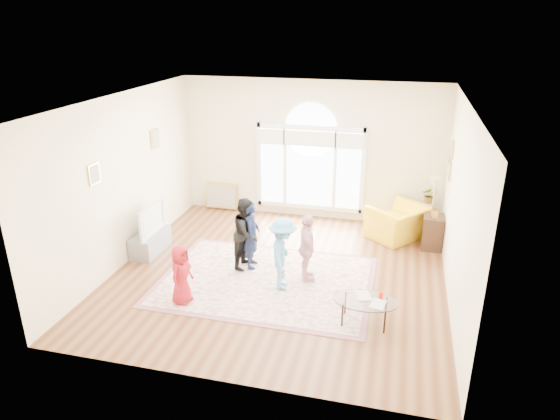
% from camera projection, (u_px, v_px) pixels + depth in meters
% --- Properties ---
extents(ground, '(6.00, 6.00, 0.00)m').
position_uv_depth(ground, '(279.00, 274.00, 9.27)').
color(ground, '#542C16').
rests_on(ground, ground).
extents(room_shell, '(6.00, 6.00, 6.00)m').
position_uv_depth(room_shell, '(310.00, 154.00, 11.26)').
color(room_shell, beige).
rests_on(room_shell, ground).
extents(area_rug, '(3.60, 2.60, 0.02)m').
position_uv_depth(area_rug, '(266.00, 281.00, 9.03)').
color(area_rug, beige).
rests_on(area_rug, ground).
extents(rug_border, '(3.80, 2.80, 0.01)m').
position_uv_depth(rug_border, '(266.00, 281.00, 9.03)').
color(rug_border, '#925A64').
rests_on(rug_border, ground).
extents(tv_console, '(0.45, 1.00, 0.42)m').
position_uv_depth(tv_console, '(151.00, 242.00, 10.09)').
color(tv_console, gray).
rests_on(tv_console, ground).
extents(television, '(0.17, 1.05, 0.60)m').
position_uv_depth(television, '(148.00, 219.00, 9.90)').
color(television, black).
rests_on(television, tv_console).
extents(coffee_table, '(1.00, 0.64, 0.54)m').
position_uv_depth(coffee_table, '(365.00, 301.00, 7.66)').
color(coffee_table, silver).
rests_on(coffee_table, ground).
extents(armchair, '(1.48, 1.50, 0.73)m').
position_uv_depth(armchair, '(398.00, 222.00, 10.65)').
color(armchair, yellow).
rests_on(armchair, ground).
extents(side_cabinet, '(0.40, 0.50, 0.70)m').
position_uv_depth(side_cabinet, '(432.00, 232.00, 10.22)').
color(side_cabinet, black).
rests_on(side_cabinet, ground).
extents(floor_lamp, '(0.29, 0.29, 1.51)m').
position_uv_depth(floor_lamp, '(435.00, 189.00, 9.87)').
color(floor_lamp, black).
rests_on(floor_lamp, ground).
extents(plant_pedestal, '(0.20, 0.20, 0.70)m').
position_uv_depth(plant_pedestal, '(427.00, 218.00, 10.92)').
color(plant_pedestal, white).
rests_on(plant_pedestal, ground).
extents(potted_plant, '(0.34, 0.30, 0.37)m').
position_uv_depth(potted_plant, '(430.00, 195.00, 10.73)').
color(potted_plant, '#33722D').
rests_on(potted_plant, plant_pedestal).
extents(leaning_picture, '(0.80, 0.14, 0.62)m').
position_uv_depth(leaning_picture, '(222.00, 209.00, 12.38)').
color(leaning_picture, tan).
rests_on(leaning_picture, ground).
extents(child_red, '(0.39, 0.54, 1.02)m').
position_uv_depth(child_red, '(181.00, 274.00, 8.18)').
color(child_red, '#AB1725').
rests_on(child_red, area_rug).
extents(child_navy, '(0.39, 0.52, 1.31)m').
position_uv_depth(child_navy, '(251.00, 235.00, 9.30)').
color(child_navy, '#131B35').
rests_on(child_navy, area_rug).
extents(child_black, '(0.60, 0.72, 1.36)m').
position_uv_depth(child_black, '(247.00, 233.00, 9.31)').
color(child_black, black).
rests_on(child_black, area_rug).
extents(child_pink, '(0.50, 0.79, 1.25)m').
position_uv_depth(child_pink, '(307.00, 248.00, 8.84)').
color(child_pink, '#F7B1BC').
rests_on(child_pink, area_rug).
extents(child_blue, '(0.62, 0.91, 1.30)m').
position_uv_depth(child_blue, '(283.00, 254.00, 8.56)').
color(child_blue, '#5EA1DD').
rests_on(child_blue, area_rug).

